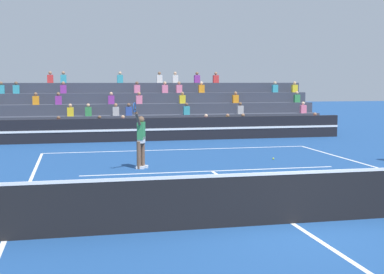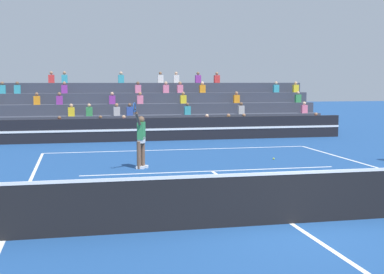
% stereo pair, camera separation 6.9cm
% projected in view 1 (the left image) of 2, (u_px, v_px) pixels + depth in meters
% --- Properties ---
extents(ground_plane, '(120.00, 120.00, 0.00)m').
position_uv_depth(ground_plane, '(292.00, 223.00, 10.71)').
color(ground_plane, navy).
extents(court_lines, '(11.10, 23.90, 0.01)m').
position_uv_depth(court_lines, '(292.00, 223.00, 10.71)').
color(court_lines, white).
rests_on(court_lines, ground).
extents(tennis_net, '(12.00, 0.10, 1.10)m').
position_uv_depth(tennis_net, '(293.00, 197.00, 10.65)').
color(tennis_net, black).
rests_on(tennis_net, ground).
extents(sponsor_banner_wall, '(18.00, 0.26, 1.10)m').
position_uv_depth(sponsor_banner_wall, '(164.00, 129.00, 25.65)').
color(sponsor_banner_wall, black).
rests_on(sponsor_banner_wall, ground).
extents(bleacher_stand, '(17.82, 4.75, 3.38)m').
position_uv_depth(bleacher_stand, '(153.00, 115.00, 29.30)').
color(bleacher_stand, '#383D4C').
rests_on(bleacher_stand, ground).
extents(tennis_player, '(0.62, 1.31, 2.26)m').
position_uv_depth(tennis_player, '(141.00, 139.00, 17.35)').
color(tennis_player, brown).
rests_on(tennis_player, ground).
extents(tennis_ball, '(0.07, 0.07, 0.07)m').
position_uv_depth(tennis_ball, '(273.00, 159.00, 19.45)').
color(tennis_ball, '#C6DB33').
rests_on(tennis_ball, ground).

